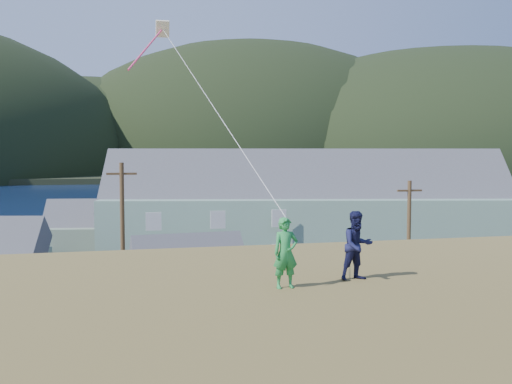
# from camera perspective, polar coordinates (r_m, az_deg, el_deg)

# --- Properties ---
(ground) EXTENTS (900.00, 900.00, 0.00)m
(ground) POSITION_cam_1_polar(r_m,az_deg,el_deg) (31.49, -8.98, -14.89)
(ground) COLOR #0A1638
(ground) RESTS_ON ground
(grass_strip) EXTENTS (110.00, 8.00, 0.10)m
(grass_strip) POSITION_cam_1_polar(r_m,az_deg,el_deg) (29.58, -8.69, -16.03)
(grass_strip) COLOR #4C3D19
(grass_strip) RESTS_ON ground
(waterfront_lot) EXTENTS (72.00, 36.00, 0.12)m
(waterfront_lot) POSITION_cam_1_polar(r_m,az_deg,el_deg) (47.87, -10.45, -8.35)
(waterfront_lot) COLOR #28282B
(waterfront_lot) RESTS_ON ground
(wharf) EXTENTS (26.00, 14.00, 0.90)m
(wharf) POSITION_cam_1_polar(r_m,az_deg,el_deg) (70.54, -16.20, -4.22)
(wharf) COLOR gray
(wharf) RESTS_ON ground
(far_shore) EXTENTS (900.00, 320.00, 2.00)m
(far_shore) POSITION_cam_1_polar(r_m,az_deg,el_deg) (359.89, -12.73, 2.20)
(far_shore) COLOR black
(far_shore) RESTS_ON ground
(far_hills) EXTENTS (760.00, 265.00, 143.00)m
(far_hills) POSITION_cam_1_polar(r_m,az_deg,el_deg) (311.54, -6.11, 2.24)
(far_hills) COLOR black
(far_hills) RESTS_ON ground
(lodge) EXTENTS (37.62, 17.35, 12.78)m
(lodge) POSITION_cam_1_polar(r_m,az_deg,el_deg) (52.18, 5.05, -1.91)
(lodge) COLOR gray
(lodge) RESTS_ON waterfront_lot
(shed_white) EXTENTS (7.70, 5.46, 5.81)m
(shed_white) POSITION_cam_1_polar(r_m,az_deg,el_deg) (37.75, -6.67, -8.19)
(shed_white) COLOR silver
(shed_white) RESTS_ON waterfront_lot
(shed_palegreen_far) EXTENTS (11.12, 7.31, 6.99)m
(shed_palegreen_far) POSITION_cam_1_polar(r_m,az_deg,el_deg) (56.79, -15.25, -3.84)
(shed_palegreen_far) COLOR slate
(shed_palegreen_far) RESTS_ON waterfront_lot
(utility_poles) EXTENTS (35.32, 0.24, 9.50)m
(utility_poles) POSITION_cam_1_polar(r_m,az_deg,el_deg) (31.76, -14.96, -6.15)
(utility_poles) COLOR #47331E
(utility_poles) RESTS_ON waterfront_lot
(parked_cars) EXTENTS (23.78, 12.34, 1.58)m
(parked_cars) POSITION_cam_1_polar(r_m,az_deg,el_deg) (51.85, -20.64, -6.70)
(parked_cars) COLOR black
(parked_cars) RESTS_ON waterfront_lot
(kite_flyer_green) EXTENTS (0.58, 0.40, 1.51)m
(kite_flyer_green) POSITION_cam_1_polar(r_m,az_deg,el_deg) (12.17, 2.98, -6.10)
(kite_flyer_green) COLOR #268C41
(kite_flyer_green) RESTS_ON hillside
(kite_flyer_navy) EXTENTS (0.84, 0.70, 1.57)m
(kite_flyer_navy) POSITION_cam_1_polar(r_m,az_deg,el_deg) (13.13, 10.10, -5.30)
(kite_flyer_navy) COLOR #17183F
(kite_flyer_navy) RESTS_ON hillside
(kite_rig) EXTENTS (1.61, 4.54, 10.51)m
(kite_rig) POSITION_cam_1_polar(r_m,az_deg,el_deg) (20.28, -9.43, 15.35)
(kite_rig) COLOR #FBEDBF
(kite_rig) RESTS_ON ground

